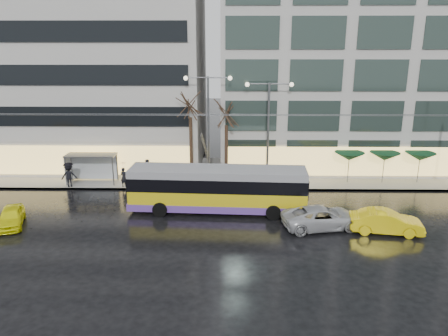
{
  "coord_description": "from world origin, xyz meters",
  "views": [
    {
      "loc": [
        3.85,
        -25.12,
        11.87
      ],
      "look_at": [
        3.4,
        5.0,
        3.11
      ],
      "focal_mm": 35.0,
      "sensor_mm": 36.0,
      "label": 1
    }
  ],
  "objects_px": {
    "bus_shelter": "(88,162)",
    "street_lamp_near": "(208,115)",
    "trolleybus": "(218,190)",
    "taxi_a": "(11,217)"
  },
  "relations": [
    {
      "from": "trolleybus",
      "to": "taxi_a",
      "type": "height_order",
      "value": "trolleybus"
    },
    {
      "from": "bus_shelter",
      "to": "taxi_a",
      "type": "distance_m",
      "value": 9.44
    },
    {
      "from": "trolleybus",
      "to": "street_lamp_near",
      "type": "relative_size",
      "value": 1.41
    },
    {
      "from": "bus_shelter",
      "to": "street_lamp_near",
      "type": "bearing_deg",
      "value": 0.63
    },
    {
      "from": "trolleybus",
      "to": "taxi_a",
      "type": "relative_size",
      "value": 3.43
    },
    {
      "from": "street_lamp_near",
      "to": "trolleybus",
      "type": "bearing_deg",
      "value": -81.49
    },
    {
      "from": "bus_shelter",
      "to": "taxi_a",
      "type": "relative_size",
      "value": 1.13
    },
    {
      "from": "street_lamp_near",
      "to": "taxi_a",
      "type": "relative_size",
      "value": 2.43
    },
    {
      "from": "street_lamp_near",
      "to": "taxi_a",
      "type": "height_order",
      "value": "street_lamp_near"
    },
    {
      "from": "bus_shelter",
      "to": "street_lamp_near",
      "type": "distance_m",
      "value": 11.14
    }
  ]
}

